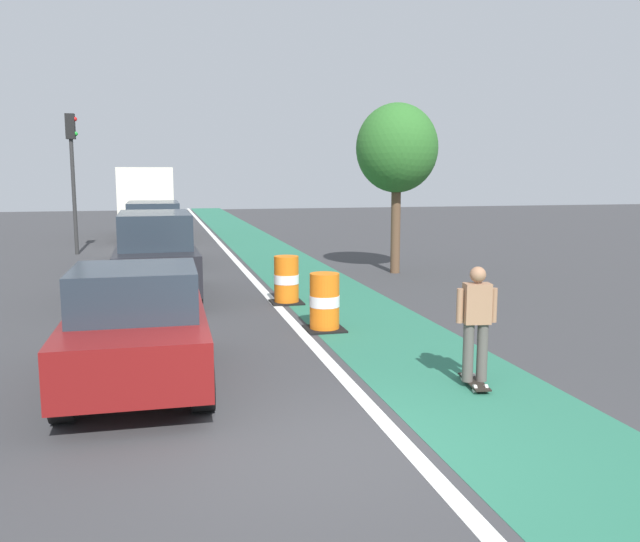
{
  "coord_description": "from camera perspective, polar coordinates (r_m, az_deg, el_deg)",
  "views": [
    {
      "loc": [
        -1.63,
        -6.5,
        2.92
      ],
      "look_at": [
        1.34,
        5.55,
        1.1
      ],
      "focal_mm": 36.83,
      "sensor_mm": 36.0,
      "label": 1
    }
  ],
  "objects": [
    {
      "name": "delivery_truck_down_block",
      "position": [
        31.94,
        -14.66,
        6.16
      ],
      "size": [
        2.5,
        7.65,
        3.23
      ],
      "color": "silver",
      "rests_on": "ground"
    },
    {
      "name": "parked_suv_third",
      "position": [
        22.38,
        -14.21,
        3.27
      ],
      "size": [
        1.93,
        4.6,
        2.04
      ],
      "color": "#9EA0A5",
      "rests_on": "ground"
    },
    {
      "name": "traffic_light_corner",
      "position": [
        25.78,
        -20.73,
        9.12
      ],
      "size": [
        0.41,
        0.32,
        5.1
      ],
      "color": "#2D2D2D",
      "rests_on": "ground"
    },
    {
      "name": "bike_lane_strip",
      "position": [
        19.16,
        -1.55,
        -0.41
      ],
      "size": [
        2.5,
        80.0,
        0.01
      ],
      "primitive_type": "cube",
      "color": "#286B51",
      "rests_on": "ground"
    },
    {
      "name": "parked_suv_second",
      "position": [
        16.14,
        -14.1,
        1.4
      ],
      "size": [
        1.98,
        4.63,
        2.04
      ],
      "color": "black",
      "rests_on": "ground"
    },
    {
      "name": "skateboarder_on_lane",
      "position": [
        9.29,
        13.42,
        -4.37
      ],
      "size": [
        0.56,
        0.82,
        1.69
      ],
      "color": "black",
      "rests_on": "ground"
    },
    {
      "name": "traffic_barrel_mid",
      "position": [
        15.01,
        -2.94,
        -0.81
      ],
      "size": [
        0.73,
        0.73,
        1.09
      ],
      "color": "orange",
      "rests_on": "ground"
    },
    {
      "name": "street_tree_sidewalk",
      "position": [
        19.66,
        6.7,
        10.48
      ],
      "size": [
        2.4,
        2.4,
        5.0
      ],
      "color": "brown",
      "rests_on": "ground"
    },
    {
      "name": "traffic_barrel_front",
      "position": [
        12.4,
        0.4,
        -2.76
      ],
      "size": [
        0.73,
        0.73,
        1.09
      ],
      "color": "orange",
      "rests_on": "ground"
    },
    {
      "name": "lane_divider_stripe",
      "position": [
        18.9,
        -6.0,
        -0.57
      ],
      "size": [
        0.2,
        80.0,
        0.01
      ],
      "primitive_type": "cube",
      "color": "silver",
      "rests_on": "ground"
    },
    {
      "name": "ground_plane",
      "position": [
        7.31,
        0.2,
        -15.22
      ],
      "size": [
        100.0,
        100.0,
        0.0
      ],
      "primitive_type": "plane",
      "color": "#38383A"
    },
    {
      "name": "parked_sedan_nearest",
      "position": [
        9.46,
        -15.61,
        -4.72
      ],
      "size": [
        1.97,
        4.13,
        1.7
      ],
      "color": "maroon",
      "rests_on": "ground"
    }
  ]
}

